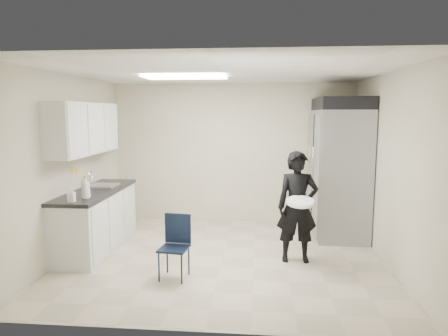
# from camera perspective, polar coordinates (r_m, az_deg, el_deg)

# --- Properties ---
(floor) EXTENTS (4.50, 4.50, 0.00)m
(floor) POSITION_cam_1_polar(r_m,az_deg,el_deg) (5.88, -0.08, -12.56)
(floor) COLOR #B3A28C
(floor) RESTS_ON ground
(ceiling) EXTENTS (4.50, 4.50, 0.00)m
(ceiling) POSITION_cam_1_polar(r_m,az_deg,el_deg) (5.54, -0.08, 13.55)
(ceiling) COLOR silver
(ceiling) RESTS_ON back_wall
(back_wall) EXTENTS (4.50, 0.00, 4.50)m
(back_wall) POSITION_cam_1_polar(r_m,az_deg,el_deg) (7.54, 1.27, 2.15)
(back_wall) COLOR beige
(back_wall) RESTS_ON floor
(left_wall) EXTENTS (0.00, 4.00, 4.00)m
(left_wall) POSITION_cam_1_polar(r_m,az_deg,el_deg) (6.18, -21.35, 0.34)
(left_wall) COLOR beige
(left_wall) RESTS_ON floor
(right_wall) EXTENTS (0.00, 4.00, 4.00)m
(right_wall) POSITION_cam_1_polar(r_m,az_deg,el_deg) (5.81, 22.61, -0.17)
(right_wall) COLOR beige
(right_wall) RESTS_ON floor
(ceiling_panel) EXTENTS (1.20, 0.60, 0.02)m
(ceiling_panel) POSITION_cam_1_polar(r_m,az_deg,el_deg) (6.01, -5.59, 12.78)
(ceiling_panel) COLOR white
(ceiling_panel) RESTS_ON ceiling
(lower_counter) EXTENTS (0.60, 1.90, 0.86)m
(lower_counter) POSITION_cam_1_polar(r_m,az_deg,el_deg) (6.40, -17.73, -7.20)
(lower_counter) COLOR silver
(lower_counter) RESTS_ON floor
(countertop) EXTENTS (0.64, 1.95, 0.05)m
(countertop) POSITION_cam_1_polar(r_m,az_deg,el_deg) (6.30, -17.90, -3.20)
(countertop) COLOR black
(countertop) RESTS_ON lower_counter
(sink) EXTENTS (0.42, 0.40, 0.14)m
(sink) POSITION_cam_1_polar(r_m,az_deg,el_deg) (6.52, -16.88, -2.92)
(sink) COLOR gray
(sink) RESTS_ON countertop
(faucet) EXTENTS (0.02, 0.02, 0.24)m
(faucet) POSITION_cam_1_polar(r_m,az_deg,el_deg) (6.57, -18.56, -1.58)
(faucet) COLOR silver
(faucet) RESTS_ON countertop
(upper_cabinets) EXTENTS (0.35, 1.80, 0.75)m
(upper_cabinets) POSITION_cam_1_polar(r_m,az_deg,el_deg) (6.24, -19.33, 5.35)
(upper_cabinets) COLOR silver
(upper_cabinets) RESTS_ON left_wall
(towel_dispenser) EXTENTS (0.22, 0.30, 0.35)m
(towel_dispenser) POSITION_cam_1_polar(r_m,az_deg,el_deg) (7.34, -16.03, 4.19)
(towel_dispenser) COLOR black
(towel_dispenser) RESTS_ON left_wall
(notice_sticker_left) EXTENTS (0.00, 0.12, 0.07)m
(notice_sticker_left) POSITION_cam_1_polar(r_m,az_deg,el_deg) (6.28, -20.86, -0.27)
(notice_sticker_left) COLOR yellow
(notice_sticker_left) RESTS_ON left_wall
(notice_sticker_right) EXTENTS (0.00, 0.12, 0.07)m
(notice_sticker_right) POSITION_cam_1_polar(r_m,az_deg,el_deg) (6.46, -20.07, -0.37)
(notice_sticker_right) COLOR yellow
(notice_sticker_right) RESTS_ON left_wall
(commercial_fridge) EXTENTS (0.80, 1.35, 2.10)m
(commercial_fridge) POSITION_cam_1_polar(r_m,az_deg,el_deg) (6.96, 16.06, -0.71)
(commercial_fridge) COLOR gray
(commercial_fridge) RESTS_ON floor
(fridge_compressor) EXTENTS (0.80, 1.35, 0.20)m
(fridge_compressor) POSITION_cam_1_polar(r_m,az_deg,el_deg) (6.89, 16.43, 8.79)
(fridge_compressor) COLOR black
(fridge_compressor) RESTS_ON commercial_fridge
(folding_chair) EXTENTS (0.38, 0.38, 0.77)m
(folding_chair) POSITION_cam_1_polar(r_m,az_deg,el_deg) (5.08, -7.17, -11.35)
(folding_chair) COLOR black
(folding_chair) RESTS_ON floor
(man_tuxedo) EXTENTS (0.58, 0.40, 1.54)m
(man_tuxedo) POSITION_cam_1_polar(r_m,az_deg,el_deg) (5.60, 10.44, -5.50)
(man_tuxedo) COLOR black
(man_tuxedo) RESTS_ON floor
(bucket_lid) EXTENTS (0.37, 0.37, 0.04)m
(bucket_lid) POSITION_cam_1_polar(r_m,az_deg,el_deg) (5.33, 10.85, -4.78)
(bucket_lid) COLOR white
(bucket_lid) RESTS_ON man_tuxedo
(soap_bottle_a) EXTENTS (0.17, 0.17, 0.31)m
(soap_bottle_a) POSITION_cam_1_polar(r_m,az_deg,el_deg) (5.68, -19.16, -2.59)
(soap_bottle_a) COLOR white
(soap_bottle_a) RESTS_ON countertop
(soap_bottle_b) EXTENTS (0.09, 0.09, 0.19)m
(soap_bottle_b) POSITION_cam_1_polar(r_m,az_deg,el_deg) (5.52, -20.98, -3.58)
(soap_bottle_b) COLOR #AEADB9
(soap_bottle_b) RESTS_ON countertop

